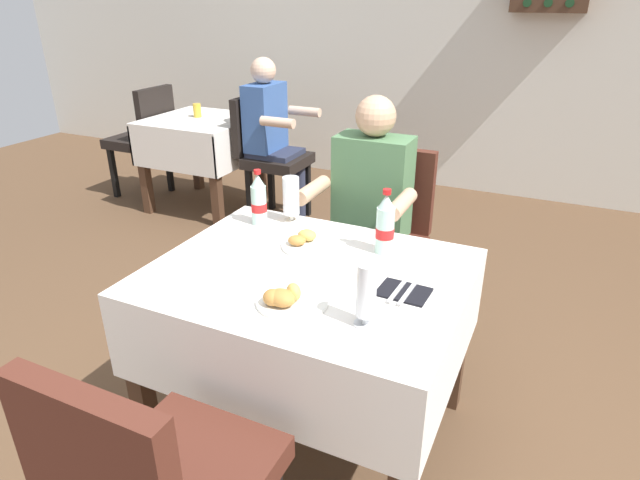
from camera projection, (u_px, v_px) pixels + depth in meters
name	position (u px, v px, depth m)	size (l,w,h in m)	color
ground_plane	(318.00, 469.00, 2.07)	(11.00, 11.00, 0.00)	brown
back_wall	(505.00, 16.00, 4.42)	(11.00, 0.12, 3.02)	silver
main_dining_table	(309.00, 310.00, 2.03)	(1.13, 0.92, 0.76)	white
chair_far_diner_seat	(382.00, 234.00, 2.74)	(0.44, 0.50, 0.97)	#4C2319
seated_diner_far	(368.00, 212.00, 2.60)	(0.50, 0.46, 1.26)	#282D42
plate_near_camera	(287.00, 299.00, 1.73)	(0.24, 0.24, 0.07)	white
plate_far_diner	(308.00, 242.00, 2.14)	(0.24, 0.24, 0.06)	white
beer_glass_left	(366.00, 295.00, 1.59)	(0.07, 0.07, 0.21)	white
beer_glass_middle	(291.00, 199.00, 2.34)	(0.07, 0.07, 0.20)	white
cola_bottle_primary	(385.00, 225.00, 2.05)	(0.07, 0.07, 0.26)	silver
cola_bottle_secondary	(259.00, 201.00, 2.31)	(0.07, 0.07, 0.25)	silver
napkin_cutlery_set	(404.00, 292.00, 1.81)	(0.18, 0.19, 0.01)	black
background_dining_table	(203.00, 142.00, 4.43)	(0.82, 0.80, 0.76)	white
background_chair_left	(145.00, 135.00, 4.67)	(0.50, 0.44, 0.97)	black
background_chair_right	(267.00, 151.00, 4.19)	(0.50, 0.44, 0.97)	black
background_patron	(272.00, 132.00, 4.11)	(0.46, 0.50, 1.26)	#282D42
background_table_tumbler	(197.00, 110.00, 4.37)	(0.06, 0.06, 0.11)	gold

